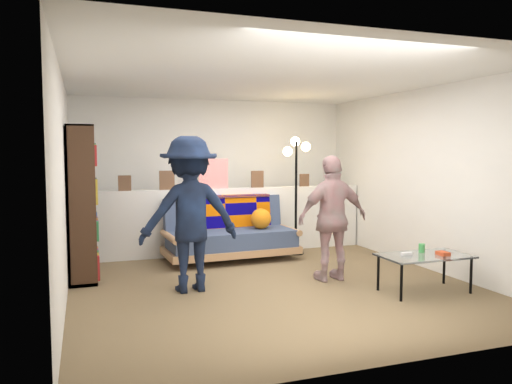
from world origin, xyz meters
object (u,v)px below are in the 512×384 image
at_px(coffee_table, 425,257).
at_px(bookshelf, 82,208).
at_px(futon_sofa, 231,233).
at_px(person_left, 190,214).
at_px(floor_lamp, 296,171).
at_px(person_right, 333,218).

bearing_deg(coffee_table, bookshelf, 152.26).
relative_size(futon_sofa, person_left, 1.11).
bearing_deg(person_left, bookshelf, -43.07).
bearing_deg(person_left, floor_lamp, -145.32).
height_order(futon_sofa, person_left, person_left).
bearing_deg(coffee_table, person_right, 132.68).
relative_size(coffee_table, person_left, 0.58).
xyz_separation_m(floor_lamp, person_left, (-1.94, -1.48, -0.40)).
bearing_deg(futon_sofa, bookshelf, -167.65).
bearing_deg(floor_lamp, person_left, -142.64).
relative_size(coffee_table, floor_lamp, 0.56).
xyz_separation_m(coffee_table, person_right, (-0.73, 0.79, 0.37)).
distance_m(futon_sofa, floor_lamp, 1.38).
relative_size(futon_sofa, coffee_table, 1.93).
xyz_separation_m(coffee_table, person_left, (-2.45, 0.92, 0.48)).
distance_m(floor_lamp, person_left, 2.48).
xyz_separation_m(futon_sofa, coffee_table, (1.57, -2.33, 0.01)).
xyz_separation_m(bookshelf, coffee_table, (3.59, -1.89, -0.48)).
relative_size(bookshelf, person_right, 1.23).
xyz_separation_m(futon_sofa, person_left, (-0.88, -1.41, 0.49)).
xyz_separation_m(futon_sofa, person_right, (0.84, -1.54, 0.38)).
bearing_deg(bookshelf, futon_sofa, 12.35).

